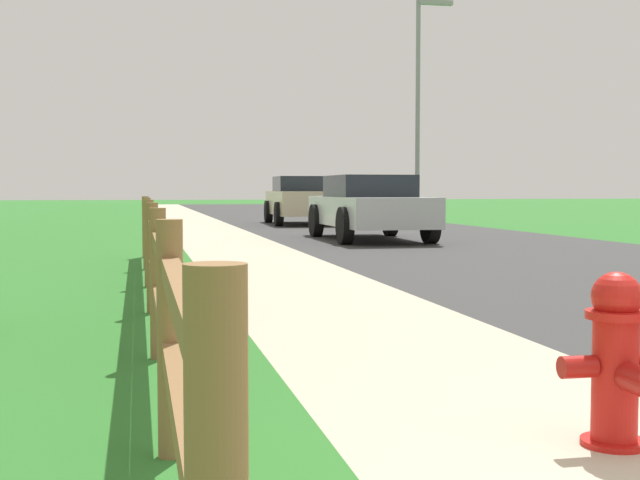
% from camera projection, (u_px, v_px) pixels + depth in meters
% --- Properties ---
extents(ground_plane, '(120.00, 120.00, 0.00)m').
position_uv_depth(ground_plane, '(231.00, 225.00, 26.75)').
color(ground_plane, '#2D7229').
extents(road_asphalt, '(7.00, 66.00, 0.01)m').
position_uv_depth(road_asphalt, '(327.00, 221.00, 29.42)').
color(road_asphalt, '#343434').
rests_on(road_asphalt, ground).
extents(curb_concrete, '(6.00, 66.00, 0.01)m').
position_uv_depth(curb_concrete, '(132.00, 223.00, 28.08)').
color(curb_concrete, '#BEB499').
rests_on(curb_concrete, ground).
extents(grass_verge, '(5.00, 66.00, 0.00)m').
position_uv_depth(grass_verge, '(84.00, 223.00, 27.77)').
color(grass_verge, '#2D7229').
rests_on(grass_verge, ground).
extents(fire_hydrant, '(0.51, 0.43, 0.76)m').
position_uv_depth(fire_hydrant, '(617.00, 359.00, 3.73)').
color(fire_hydrant, red).
rests_on(fire_hydrant, ground).
extents(rail_fence, '(0.11, 12.91, 0.99)m').
position_uv_depth(rail_fence, '(152.00, 249.00, 7.73)').
color(rail_fence, olive).
rests_on(rail_fence, ground).
extents(parked_suv_silver, '(2.02, 4.63, 1.41)m').
position_uv_depth(parked_suv_silver, '(369.00, 206.00, 18.82)').
color(parked_suv_silver, '#B7BABF').
rests_on(parked_suv_silver, ground).
extents(parked_car_beige, '(2.28, 4.45, 1.50)m').
position_uv_depth(parked_car_beige, '(304.00, 200.00, 27.09)').
color(parked_car_beige, '#C6B793').
rests_on(parked_car_beige, ground).
extents(street_lamp, '(1.17, 0.20, 7.03)m').
position_uv_depth(street_lamp, '(421.00, 92.00, 26.85)').
color(street_lamp, gray).
rests_on(street_lamp, ground).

